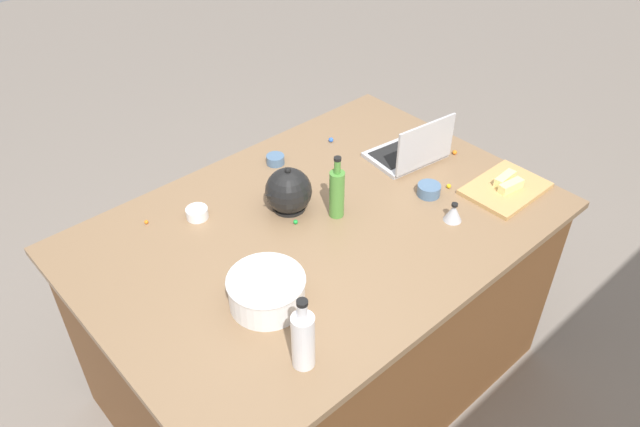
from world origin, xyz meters
The scene contains 22 objects.
ground_plane centered at (0.00, 0.00, 0.00)m, with size 12.00×12.00×0.00m, color slate.
island_counter centered at (0.00, 0.00, 0.45)m, with size 1.76×1.22×0.90m.
laptop centered at (-0.58, -0.06, 0.95)m, with size 0.34×0.27×0.22m.
mixing_bowl_large centered at (0.40, 0.19, 0.96)m, with size 0.25×0.25×0.11m.
bottle_olive centered at (-0.08, 0.00, 1.00)m, with size 0.06×0.06×0.26m.
bottle_vinegar centered at (0.46, 0.44, 1.00)m, with size 0.07×0.07×0.26m.
kettle centered at (0.02, -0.15, 0.98)m, with size 0.21×0.18×0.20m.
cutting_board centered at (-0.70, 0.34, 0.91)m, with size 0.33×0.24×0.02m, color tan.
butter_stick_left centered at (-0.72, 0.32, 0.94)m, with size 0.11×0.04×0.04m, color #F4E58C.
butter_stick_right centered at (-0.69, 0.36, 0.94)m, with size 0.11×0.04×0.04m, color #F4E58C.
ramekin_small centered at (-0.44, 0.15, 0.92)m, with size 0.09×0.09×0.05m, color slate.
ramekin_medium centered at (-0.13, -0.43, 0.92)m, with size 0.08×0.08×0.04m, color slate.
ramekin_wide centered at (0.32, -0.34, 0.92)m, with size 0.08×0.08×0.04m, color white.
kitchen_timer centered at (-0.39, 0.32, 0.94)m, with size 0.07×0.07×0.08m.
candy_0 centered at (-0.43, -0.40, 0.91)m, with size 0.02×0.02×0.02m, color blue.
candy_1 centered at (0.48, -0.44, 0.91)m, with size 0.02×0.02×0.02m, color orange.
candy_2 centered at (-0.76, 0.04, 0.91)m, with size 0.02×0.02×0.02m, color orange.
candy_3 centered at (0.36, 0.13, 0.91)m, with size 0.02×0.02×0.02m, color blue.
candy_4 centered at (-0.27, -0.21, 0.91)m, with size 0.02×0.02×0.02m, color orange.
candy_5 centered at (-0.47, 0.17, 0.91)m, with size 0.02×0.02×0.02m, color green.
candy_6 centered at (-0.54, 0.18, 0.91)m, with size 0.02×0.02×0.02m, color yellow.
candy_7 centered at (0.07, -0.06, 0.91)m, with size 0.02×0.02×0.02m, color green.
Camera 1 is at (1.19, 1.32, 2.36)m, focal length 34.37 mm.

